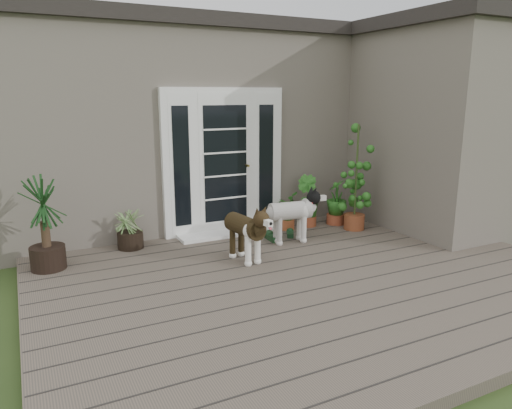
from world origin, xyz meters
name	(u,v)px	position (x,y,z in m)	size (l,w,h in m)	color
deck	(316,281)	(0.00, 0.40, 0.06)	(6.20, 4.60, 0.12)	#6B5B4C
house_main	(191,128)	(0.00, 4.65, 1.55)	(7.40, 4.00, 3.10)	#665E54
roof_main	(188,35)	(0.00, 4.65, 3.20)	(7.60, 4.20, 0.20)	#2D2826
house_wing	(435,135)	(2.90, 1.50, 1.55)	(1.60, 2.40, 3.10)	#665E54
roof_wing	(444,23)	(2.90, 1.50, 3.20)	(1.80, 2.60, 0.20)	#2D2826
door_unit	(224,161)	(-0.20, 2.60, 1.19)	(1.90, 0.14, 2.15)	white
door_step	(231,232)	(-0.20, 2.40, 0.14)	(1.60, 0.40, 0.05)	white
brindle_dog	(245,235)	(-0.51, 1.24, 0.45)	(0.34, 0.79, 0.66)	#352713
white_dog	(290,219)	(0.39, 1.64, 0.46)	(0.35, 0.81, 0.67)	white
spider_plant	(130,226)	(-1.69, 2.40, 0.43)	(0.58, 0.58, 0.62)	#9EBC74
yucca	(45,224)	(-2.75, 2.04, 0.68)	(0.77, 0.77, 1.12)	black
herb_a	(287,214)	(0.69, 2.25, 0.36)	(0.38, 0.38, 0.48)	#174F16
herb_b	(308,208)	(1.09, 2.27, 0.42)	(0.40, 0.40, 0.59)	#1F4F16
herb_c	(336,206)	(1.56, 2.16, 0.42)	(0.38, 0.38, 0.59)	#1D5919
sapling	(356,176)	(1.63, 1.78, 0.96)	(0.49, 0.49, 1.68)	#2D641C
clog_left	(272,237)	(0.21, 1.85, 0.17)	(0.16, 0.34, 0.10)	black
clog_right	(290,233)	(0.54, 1.90, 0.16)	(0.13, 0.28, 0.08)	black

